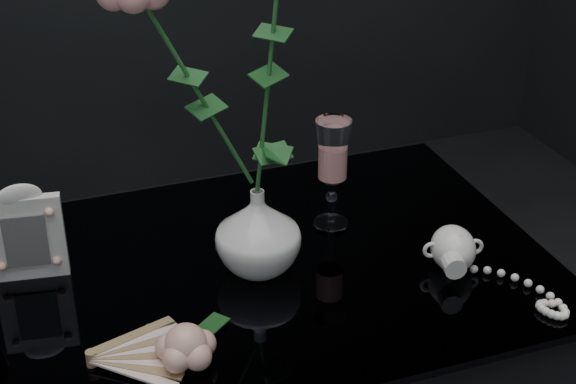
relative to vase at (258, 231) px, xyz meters
name	(u,v)px	position (x,y,z in m)	size (l,w,h in m)	color
vase	(258,231)	(0.00, 0.00, 0.00)	(0.12, 0.12, 0.13)	white
wine_glass	(332,174)	(0.15, 0.08, 0.03)	(0.06, 0.06, 0.18)	white
picture_frame	(25,231)	(-0.31, 0.09, 0.01)	(0.11, 0.09, 0.15)	silver
paper_fan	(91,357)	(-0.26, -0.13, -0.05)	(0.24, 0.19, 0.02)	#F5E2C4
loose_rose	(186,346)	(-0.15, -0.17, -0.04)	(0.13, 0.17, 0.06)	#E3A792
pearl_jar	(453,247)	(0.27, -0.09, -0.03)	(0.22, 0.23, 0.07)	white
roses	(230,52)	(-0.03, 0.00, 0.27)	(0.27, 0.11, 0.46)	pink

